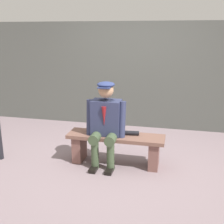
{
  "coord_description": "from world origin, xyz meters",
  "views": [
    {
      "loc": [
        -0.85,
        3.88,
        1.94
      ],
      "look_at": [
        0.06,
        0.0,
        0.81
      ],
      "focal_mm": 45.68,
      "sensor_mm": 36.0,
      "label": 1
    }
  ],
  "objects": [
    {
      "name": "stadium_wall",
      "position": [
        0.0,
        -1.93,
        1.07
      ],
      "size": [
        12.0,
        0.24,
        2.14
      ],
      "primitive_type": "cube",
      "color": "#535651",
      "rests_on": "ground"
    },
    {
      "name": "ground_plane",
      "position": [
        0.0,
        0.0,
        0.0
      ],
      "size": [
        30.0,
        30.0,
        0.0
      ],
      "primitive_type": "plane",
      "color": "gray"
    },
    {
      "name": "rolled_magazine",
      "position": [
        -0.21,
        -0.05,
        0.49
      ],
      "size": [
        0.26,
        0.1,
        0.07
      ],
      "primitive_type": "cylinder",
      "rotation": [
        0.0,
        1.57,
        0.12
      ],
      "color": "black",
      "rests_on": "bench"
    },
    {
      "name": "seated_man",
      "position": [
        0.14,
        0.05,
        0.69
      ],
      "size": [
        0.59,
        0.55,
        1.25
      ],
      "color": "#2F3555",
      "rests_on": "ground"
    },
    {
      "name": "bench",
      "position": [
        0.0,
        0.0,
        0.31
      ],
      "size": [
        1.44,
        0.38,
        0.46
      ],
      "color": "brown",
      "rests_on": "ground"
    }
  ]
}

